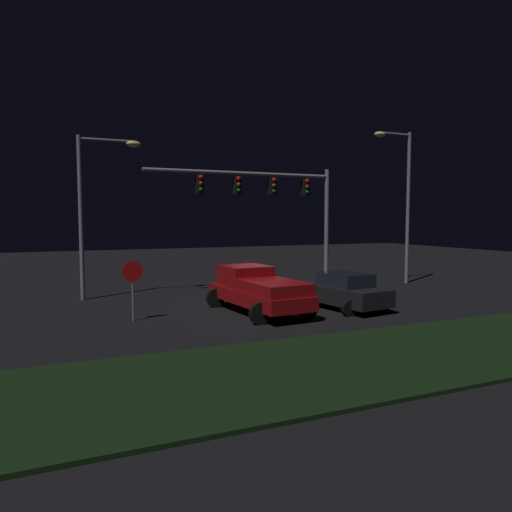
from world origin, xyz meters
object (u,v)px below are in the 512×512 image
(car_sedan, at_px, (342,291))
(traffic_signal_gantry, at_px, (273,195))
(stop_sign, at_px, (133,279))
(street_lamp_left, at_px, (94,196))
(street_lamp_right, at_px, (402,190))
(pickup_truck, at_px, (257,287))

(car_sedan, xyz_separation_m, traffic_signal_gantry, (-0.23, 6.18, 4.29))
(car_sedan, relative_size, traffic_signal_gantry, 0.45)
(car_sedan, xyz_separation_m, stop_sign, (-8.51, 0.96, 0.82))
(car_sedan, distance_m, street_lamp_left, 12.11)
(car_sedan, distance_m, stop_sign, 8.60)
(traffic_signal_gantry, bearing_deg, stop_sign, -147.75)
(stop_sign, bearing_deg, street_lamp_left, 96.71)
(traffic_signal_gantry, relative_size, street_lamp_right, 1.18)
(street_lamp_left, bearing_deg, traffic_signal_gantry, -3.56)
(traffic_signal_gantry, bearing_deg, car_sedan, -87.86)
(car_sedan, bearing_deg, stop_sign, 75.65)
(pickup_truck, xyz_separation_m, street_lamp_left, (-5.57, 6.03, 3.85))
(street_lamp_left, bearing_deg, pickup_truck, -47.27)
(street_lamp_left, relative_size, street_lamp_right, 0.87)
(car_sedan, distance_m, street_lamp_right, 10.37)
(pickup_truck, relative_size, traffic_signal_gantry, 0.54)
(car_sedan, height_order, street_lamp_left, street_lamp_left)
(car_sedan, bearing_deg, pickup_truck, 70.98)
(traffic_signal_gantry, distance_m, street_lamp_right, 7.89)
(traffic_signal_gantry, relative_size, street_lamp_left, 1.36)
(car_sedan, relative_size, stop_sign, 2.07)
(street_lamp_left, bearing_deg, street_lamp_right, -5.02)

